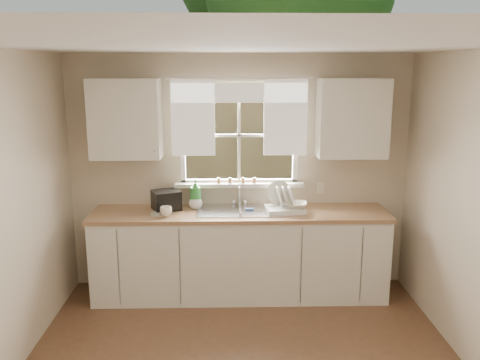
{
  "coord_description": "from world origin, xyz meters",
  "views": [
    {
      "loc": [
        -0.12,
        -3.32,
        2.37
      ],
      "look_at": [
        0.0,
        1.65,
        1.25
      ],
      "focal_mm": 38.0,
      "sensor_mm": 36.0,
      "label": 1
    }
  ],
  "objects_px": {
    "soap_bottle_a": "(196,194)",
    "cup": "(166,211)",
    "dish_rack": "(284,205)",
    "black_appliance": "(166,200)"
  },
  "relations": [
    {
      "from": "soap_bottle_a",
      "to": "dish_rack",
      "type": "bearing_deg",
      "value": -27.43
    },
    {
      "from": "dish_rack",
      "to": "soap_bottle_a",
      "type": "xyz_separation_m",
      "value": [
        -0.92,
        0.13,
        0.09
      ]
    },
    {
      "from": "dish_rack",
      "to": "black_appliance",
      "type": "distance_m",
      "value": 1.22
    },
    {
      "from": "soap_bottle_a",
      "to": "black_appliance",
      "type": "distance_m",
      "value": 0.31
    },
    {
      "from": "soap_bottle_a",
      "to": "cup",
      "type": "xyz_separation_m",
      "value": [
        -0.28,
        -0.26,
        -0.11
      ]
    },
    {
      "from": "soap_bottle_a",
      "to": "cup",
      "type": "height_order",
      "value": "soap_bottle_a"
    },
    {
      "from": "soap_bottle_a",
      "to": "cup",
      "type": "distance_m",
      "value": 0.4
    },
    {
      "from": "dish_rack",
      "to": "black_appliance",
      "type": "height_order",
      "value": "dish_rack"
    },
    {
      "from": "dish_rack",
      "to": "black_appliance",
      "type": "relative_size",
      "value": 1.53
    },
    {
      "from": "dish_rack",
      "to": "cup",
      "type": "height_order",
      "value": "dish_rack"
    }
  ]
}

